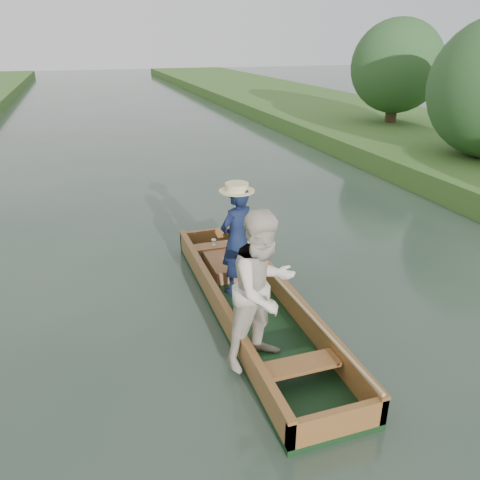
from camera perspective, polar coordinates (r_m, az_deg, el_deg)
name	(u,v)px	position (r m, az deg, el deg)	size (l,w,h in m)	color
ground	(253,315)	(6.94, 1.59, -9.10)	(120.00, 120.00, 0.00)	#283D30
trees_far	(155,81)	(14.30, -10.34, 18.52)	(22.99, 14.75, 4.62)	#47331E
punt	(253,283)	(6.27, 1.58, -5.26)	(1.41, 5.04, 2.03)	black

